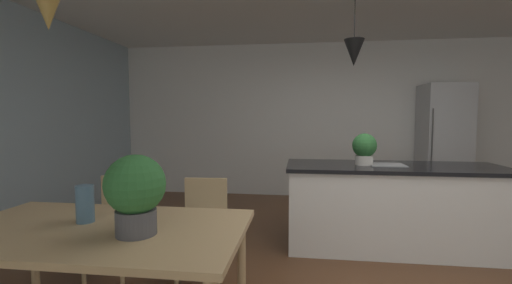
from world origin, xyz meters
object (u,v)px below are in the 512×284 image
at_px(potted_plant_on_island, 364,148).
at_px(vase_on_dining_table, 85,204).
at_px(chair_far_left, 115,222).
at_px(refrigerator, 443,145).
at_px(potted_plant_on_table, 135,190).
at_px(kitchen_island, 393,206).
at_px(chair_far_right, 203,226).
at_px(dining_table, 98,237).

height_order(potted_plant_on_island, vase_on_dining_table, potted_plant_on_island).
bearing_deg(vase_on_dining_table, chair_far_left, 108.85).
relative_size(refrigerator, potted_plant_on_table, 4.17).
xyz_separation_m(chair_far_left, kitchen_island, (2.63, 0.95, -0.01)).
bearing_deg(refrigerator, vase_on_dining_table, -134.30).
bearing_deg(chair_far_right, vase_on_dining_table, -124.05).
xyz_separation_m(potted_plant_on_island, vase_on_dining_table, (-2.05, -1.75, -0.22)).
bearing_deg(potted_plant_on_table, dining_table, 162.92).
bearing_deg(chair_far_right, chair_far_left, 180.00).
height_order(chair_far_right, chair_far_left, same).
bearing_deg(potted_plant_on_island, vase_on_dining_table, -139.51).
xyz_separation_m(dining_table, kitchen_island, (2.22, 1.83, -0.21)).
distance_m(kitchen_island, potted_plant_on_table, 2.77).
height_order(chair_far_right, kitchen_island, kitchen_island).
relative_size(refrigerator, potted_plant_on_island, 5.70).
height_order(dining_table, vase_on_dining_table, vase_on_dining_table).
distance_m(dining_table, kitchen_island, 2.88).
distance_m(chair_far_left, potted_plant_on_island, 2.58).
distance_m(dining_table, chair_far_right, 0.98).
bearing_deg(chair_far_left, potted_plant_on_table, -53.89).
distance_m(potted_plant_on_island, potted_plant_on_table, 2.51).
bearing_deg(potted_plant_on_table, vase_on_dining_table, 158.41).
xyz_separation_m(dining_table, potted_plant_on_island, (1.91, 1.83, 0.41)).
xyz_separation_m(chair_far_left, potted_plant_on_table, (0.71, -0.97, 0.52)).
relative_size(potted_plant_on_island, vase_on_dining_table, 1.42).
relative_size(kitchen_island, potted_plant_on_island, 6.68).
bearing_deg(kitchen_island, dining_table, -140.56).
bearing_deg(kitchen_island, refrigerator, 57.21).
relative_size(chair_far_right, chair_far_left, 1.00).
relative_size(dining_table, chair_far_right, 2.07).
relative_size(chair_far_right, vase_on_dining_table, 3.65).
distance_m(chair_far_right, potted_plant_on_island, 1.88).
relative_size(dining_table, refrigerator, 0.93).
bearing_deg(chair_far_right, dining_table, -114.68).
xyz_separation_m(chair_far_right, kitchen_island, (1.82, 0.95, -0.01)).
bearing_deg(dining_table, potted_plant_on_table, -17.08).
distance_m(potted_plant_on_table, vase_on_dining_table, 0.49).
xyz_separation_m(kitchen_island, refrigerator, (1.26, 1.96, 0.50)).
distance_m(chair_far_left, vase_on_dining_table, 0.92).
relative_size(potted_plant_on_island, potted_plant_on_table, 0.73).
bearing_deg(vase_on_dining_table, refrigerator, 45.70).
xyz_separation_m(chair_far_left, potted_plant_on_island, (2.32, 0.95, 0.61)).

